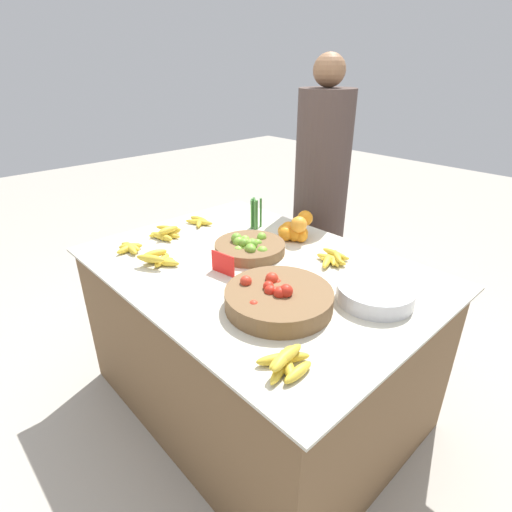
{
  "coord_description": "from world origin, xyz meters",
  "views": [
    {
      "loc": [
        1.16,
        -1.08,
        1.61
      ],
      "look_at": [
        0.0,
        0.0,
        0.84
      ],
      "focal_mm": 28.0,
      "sensor_mm": 36.0,
      "label": 1
    }
  ],
  "objects_px": {
    "price_sign": "(223,264)",
    "lime_bowl": "(249,247)",
    "tomato_basket": "(278,298)",
    "vendor_person": "(319,213)",
    "metal_bowl": "(375,293)"
  },
  "relations": [
    {
      "from": "price_sign",
      "to": "lime_bowl",
      "type": "bearing_deg",
      "value": 99.34
    },
    {
      "from": "lime_bowl",
      "to": "tomato_basket",
      "type": "xyz_separation_m",
      "value": [
        0.42,
        -0.23,
        0.01
      ]
    },
    {
      "from": "lime_bowl",
      "to": "price_sign",
      "type": "bearing_deg",
      "value": -71.23
    },
    {
      "from": "lime_bowl",
      "to": "tomato_basket",
      "type": "height_order",
      "value": "tomato_basket"
    },
    {
      "from": "vendor_person",
      "to": "tomato_basket",
      "type": "bearing_deg",
      "value": -58.83
    },
    {
      "from": "vendor_person",
      "to": "metal_bowl",
      "type": "bearing_deg",
      "value": -39.67
    },
    {
      "from": "tomato_basket",
      "to": "metal_bowl",
      "type": "xyz_separation_m",
      "value": [
        0.22,
        0.3,
        -0.01
      ]
    },
    {
      "from": "metal_bowl",
      "to": "price_sign",
      "type": "distance_m",
      "value": 0.63
    },
    {
      "from": "tomato_basket",
      "to": "price_sign",
      "type": "height_order",
      "value": "tomato_basket"
    },
    {
      "from": "lime_bowl",
      "to": "vendor_person",
      "type": "relative_size",
      "value": 0.2
    },
    {
      "from": "metal_bowl",
      "to": "price_sign",
      "type": "xyz_separation_m",
      "value": [
        -0.56,
        -0.28,
        0.02
      ]
    },
    {
      "from": "metal_bowl",
      "to": "lime_bowl",
      "type": "bearing_deg",
      "value": -174.24
    },
    {
      "from": "tomato_basket",
      "to": "metal_bowl",
      "type": "bearing_deg",
      "value": 53.7
    },
    {
      "from": "lime_bowl",
      "to": "metal_bowl",
      "type": "relative_size",
      "value": 1.15
    },
    {
      "from": "tomato_basket",
      "to": "price_sign",
      "type": "xyz_separation_m",
      "value": [
        -0.34,
        0.02,
        0.01
      ]
    }
  ]
}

